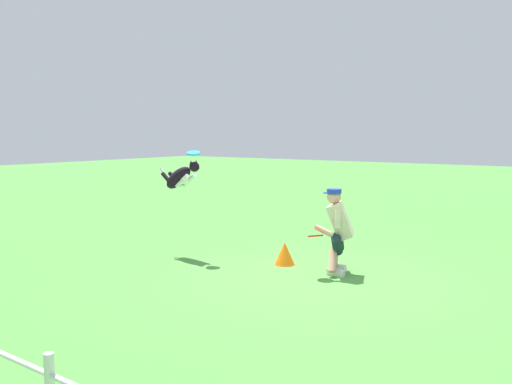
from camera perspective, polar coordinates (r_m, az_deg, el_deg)
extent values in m
plane|color=#498D3A|center=(7.82, 6.73, -9.36)|extent=(60.00, 60.00, 0.00)
cube|color=silver|center=(8.28, 8.88, -8.16)|extent=(0.26, 0.10, 0.10)
cylinder|color=tan|center=(8.24, 8.55, -6.86)|extent=(0.21, 0.33, 0.37)
cylinder|color=black|center=(8.16, 8.99, -5.38)|extent=(0.28, 0.43, 0.37)
cube|color=silver|center=(8.01, 8.68, -8.65)|extent=(0.26, 0.10, 0.10)
cylinder|color=tan|center=(7.96, 8.34, -7.32)|extent=(0.21, 0.33, 0.37)
cylinder|color=black|center=(7.93, 8.82, -5.72)|extent=(0.28, 0.43, 0.37)
cube|color=beige|center=(7.98, 9.16, -3.13)|extent=(0.50, 0.46, 0.58)
cylinder|color=beige|center=(8.17, 9.16, -2.48)|extent=(0.13, 0.16, 0.29)
cylinder|color=beige|center=(7.77, 8.89, -2.93)|extent=(0.13, 0.16, 0.29)
cylinder|color=tan|center=(7.81, 7.38, -4.20)|extent=(0.30, 0.18, 0.19)
cylinder|color=tan|center=(8.22, 8.87, -3.55)|extent=(0.13, 0.16, 0.27)
sphere|color=tan|center=(7.94, 8.49, -0.54)|extent=(0.21, 0.21, 0.21)
cylinder|color=#1D37AA|center=(7.93, 8.50, 0.11)|extent=(0.22, 0.22, 0.07)
cylinder|color=#1D37AA|center=(7.94, 7.78, -0.09)|extent=(0.12, 0.12, 0.02)
ellipsoid|color=black|center=(9.16, -8.45, 1.53)|extent=(0.72, 0.35, 0.56)
ellipsoid|color=white|center=(9.02, -7.73, 1.31)|extent=(0.13, 0.18, 0.15)
sphere|color=black|center=(8.81, -6.73, 2.74)|extent=(0.17, 0.17, 0.17)
cone|color=black|center=(8.75, -6.34, 2.59)|extent=(0.10, 0.10, 0.09)
cone|color=black|center=(8.79, -7.09, 3.22)|extent=(0.06, 0.06, 0.07)
cone|color=black|center=(8.86, -6.55, 3.25)|extent=(0.06, 0.06, 0.07)
cylinder|color=white|center=(8.96, -8.04, 1.19)|extent=(0.33, 0.11, 0.26)
cylinder|color=white|center=(9.06, -7.29, 1.26)|extent=(0.33, 0.11, 0.26)
cylinder|color=black|center=(9.27, -9.58, 1.34)|extent=(0.33, 0.11, 0.26)
cylinder|color=black|center=(9.37, -8.84, 1.40)|extent=(0.33, 0.11, 0.26)
cylinder|color=white|center=(9.48, -10.01, 1.97)|extent=(0.20, 0.07, 0.23)
cylinder|color=#2298E6|center=(8.85, -6.83, 4.25)|extent=(0.33, 0.32, 0.09)
cylinder|color=red|center=(7.82, 6.48, -4.77)|extent=(0.26, 0.26, 0.09)
cone|color=orange|center=(8.54, 3.14, -6.69)|extent=(0.33, 0.33, 0.37)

